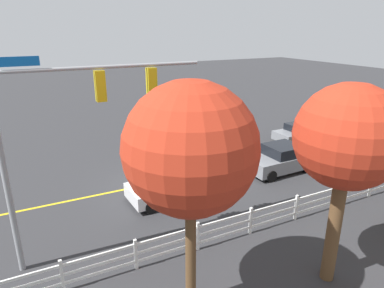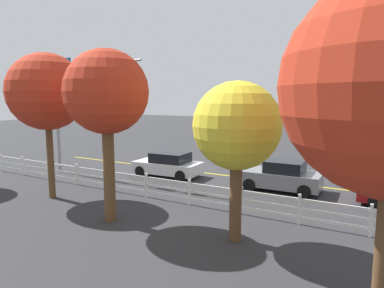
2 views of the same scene
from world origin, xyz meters
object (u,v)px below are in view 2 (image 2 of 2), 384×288
at_px(tree_3, 47,92).
at_px(tree_4, 107,94).
at_px(car_0, 282,176).
at_px(car_1, 168,165).
at_px(tree_2, 237,127).

distance_m(tree_3, tree_4, 4.65).
bearing_deg(car_0, tree_4, 58.22).
bearing_deg(car_1, tree_3, 68.12).
bearing_deg(tree_3, tree_4, 168.39).
bearing_deg(tree_3, car_1, -108.81).
relative_size(car_0, tree_3, 0.59).
bearing_deg(tree_4, tree_2, -171.45).
bearing_deg(tree_4, car_1, -72.56).
relative_size(car_1, tree_4, 0.64).
bearing_deg(tree_2, car_1, -43.16).
distance_m(car_1, tree_2, 10.28).
bearing_deg(tree_3, tree_2, 178.72).
distance_m(tree_2, tree_3, 9.46).
xyz_separation_m(tree_2, tree_3, (9.38, -0.21, 1.18)).
xyz_separation_m(car_0, car_1, (6.80, 0.20, -0.03)).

